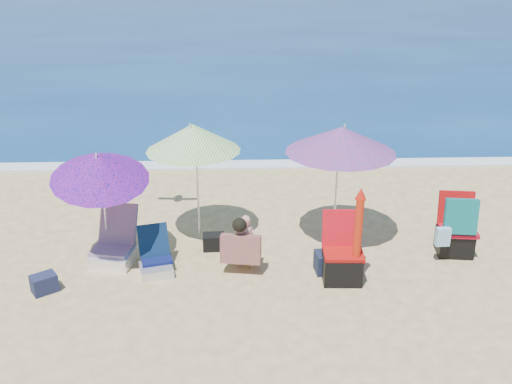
{
  "coord_description": "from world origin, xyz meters",
  "views": [
    {
      "loc": [
        -0.57,
        -6.71,
        4.34
      ],
      "look_at": [
        -0.3,
        1.0,
        1.1
      ],
      "focal_mm": 40.8,
      "sensor_mm": 36.0,
      "label": 1
    }
  ],
  "objects_px": {
    "umbrella_blue": "(99,167)",
    "person_center": "(243,244)",
    "chair_rainbow": "(114,248)",
    "umbrella_striped": "(193,138)",
    "furled_umbrella": "(358,233)",
    "chair_navy": "(156,260)",
    "camp_chair_left": "(342,261)",
    "camp_chair_right": "(455,233)",
    "umbrella_turquoise": "(341,140)"
  },
  "relations": [
    {
      "from": "umbrella_blue",
      "to": "person_center",
      "type": "relative_size",
      "value": 2.23
    },
    {
      "from": "umbrella_blue",
      "to": "chair_rainbow",
      "type": "xyz_separation_m",
      "value": [
        0.06,
        0.11,
        -1.33
      ]
    },
    {
      "from": "umbrella_blue",
      "to": "person_center",
      "type": "xyz_separation_m",
      "value": [
        1.98,
        -0.21,
        -1.13
      ]
    },
    {
      "from": "umbrella_striped",
      "to": "furled_umbrella",
      "type": "relative_size",
      "value": 1.34
    },
    {
      "from": "chair_navy",
      "to": "camp_chair_left",
      "type": "xyz_separation_m",
      "value": [
        2.65,
        -0.31,
        0.12
      ]
    },
    {
      "from": "umbrella_striped",
      "to": "umbrella_blue",
      "type": "relative_size",
      "value": 1.03
    },
    {
      "from": "furled_umbrella",
      "to": "person_center",
      "type": "height_order",
      "value": "furled_umbrella"
    },
    {
      "from": "furled_umbrella",
      "to": "camp_chair_right",
      "type": "distance_m",
      "value": 1.91
    },
    {
      "from": "furled_umbrella",
      "to": "chair_rainbow",
      "type": "xyz_separation_m",
      "value": [
        -3.47,
        0.76,
        -0.58
      ]
    },
    {
      "from": "umbrella_blue",
      "to": "furled_umbrella",
      "type": "xyz_separation_m",
      "value": [
        3.53,
        -0.65,
        -0.75
      ]
    },
    {
      "from": "umbrella_striped",
      "to": "chair_navy",
      "type": "bearing_deg",
      "value": -117.18
    },
    {
      "from": "umbrella_turquoise",
      "to": "umbrella_blue",
      "type": "bearing_deg",
      "value": -169.52
    },
    {
      "from": "umbrella_striped",
      "to": "person_center",
      "type": "xyz_separation_m",
      "value": [
        0.74,
        -1.05,
        -1.28
      ]
    },
    {
      "from": "chair_navy",
      "to": "chair_rainbow",
      "type": "relative_size",
      "value": 0.86
    },
    {
      "from": "umbrella_striped",
      "to": "person_center",
      "type": "relative_size",
      "value": 2.29
    },
    {
      "from": "umbrella_turquoise",
      "to": "furled_umbrella",
      "type": "height_order",
      "value": "umbrella_turquoise"
    },
    {
      "from": "umbrella_turquoise",
      "to": "furled_umbrella",
      "type": "xyz_separation_m",
      "value": [
        0.06,
        -1.29,
        -0.9
      ]
    },
    {
      "from": "chair_rainbow",
      "to": "camp_chair_left",
      "type": "relative_size",
      "value": 0.89
    },
    {
      "from": "umbrella_striped",
      "to": "camp_chair_left",
      "type": "xyz_separation_m",
      "value": [
        2.12,
        -1.36,
        -1.4
      ]
    },
    {
      "from": "camp_chair_left",
      "to": "person_center",
      "type": "xyz_separation_m",
      "value": [
        -1.38,
        0.31,
        0.12
      ]
    },
    {
      "from": "camp_chair_right",
      "to": "umbrella_turquoise",
      "type": "bearing_deg",
      "value": 164.31
    },
    {
      "from": "umbrella_turquoise",
      "to": "camp_chair_right",
      "type": "xyz_separation_m",
      "value": [
        1.74,
        -0.49,
        -1.34
      ]
    },
    {
      "from": "chair_navy",
      "to": "umbrella_turquoise",
      "type": "bearing_deg",
      "value": 16.97
    },
    {
      "from": "camp_chair_right",
      "to": "camp_chair_left",
      "type": "bearing_deg",
      "value": -160.13
    },
    {
      "from": "umbrella_blue",
      "to": "furled_umbrella",
      "type": "relative_size",
      "value": 1.31
    },
    {
      "from": "chair_navy",
      "to": "umbrella_blue",
      "type": "bearing_deg",
      "value": 164.17
    },
    {
      "from": "chair_rainbow",
      "to": "camp_chair_left",
      "type": "bearing_deg",
      "value": -10.73
    },
    {
      "from": "umbrella_blue",
      "to": "furled_umbrella",
      "type": "bearing_deg",
      "value": -10.44
    },
    {
      "from": "umbrella_striped",
      "to": "person_center",
      "type": "bearing_deg",
      "value": -54.84
    },
    {
      "from": "umbrella_blue",
      "to": "person_center",
      "type": "distance_m",
      "value": 2.29
    },
    {
      "from": "furled_umbrella",
      "to": "person_center",
      "type": "relative_size",
      "value": 1.7
    },
    {
      "from": "umbrella_turquoise",
      "to": "chair_rainbow",
      "type": "relative_size",
      "value": 2.6
    },
    {
      "from": "chair_navy",
      "to": "camp_chair_right",
      "type": "bearing_deg",
      "value": 4.5
    },
    {
      "from": "umbrella_blue",
      "to": "person_center",
      "type": "bearing_deg",
      "value": -5.94
    },
    {
      "from": "camp_chair_right",
      "to": "chair_rainbow",
      "type": "bearing_deg",
      "value": -179.53
    },
    {
      "from": "umbrella_turquoise",
      "to": "umbrella_blue",
      "type": "relative_size",
      "value": 1.17
    },
    {
      "from": "chair_navy",
      "to": "person_center",
      "type": "height_order",
      "value": "person_center"
    },
    {
      "from": "umbrella_blue",
      "to": "chair_rainbow",
      "type": "relative_size",
      "value": 2.21
    },
    {
      "from": "camp_chair_left",
      "to": "chair_rainbow",
      "type": "bearing_deg",
      "value": 169.27
    },
    {
      "from": "camp_chair_right",
      "to": "person_center",
      "type": "xyz_separation_m",
      "value": [
        -3.22,
        -0.36,
        0.06
      ]
    },
    {
      "from": "umbrella_striped",
      "to": "person_center",
      "type": "distance_m",
      "value": 1.81
    },
    {
      "from": "umbrella_turquoise",
      "to": "chair_rainbow",
      "type": "bearing_deg",
      "value": -171.15
    },
    {
      "from": "person_center",
      "to": "chair_rainbow",
      "type": "bearing_deg",
      "value": 170.62
    },
    {
      "from": "furled_umbrella",
      "to": "person_center",
      "type": "distance_m",
      "value": 1.65
    },
    {
      "from": "chair_rainbow",
      "to": "camp_chair_right",
      "type": "distance_m",
      "value": 5.15
    },
    {
      "from": "furled_umbrella",
      "to": "camp_chair_right",
      "type": "xyz_separation_m",
      "value": [
        1.68,
        0.8,
        -0.44
      ]
    },
    {
      "from": "chair_navy",
      "to": "furled_umbrella",
      "type": "bearing_deg",
      "value": -9.05
    },
    {
      "from": "furled_umbrella",
      "to": "camp_chair_left",
      "type": "relative_size",
      "value": 1.5
    },
    {
      "from": "person_center",
      "to": "furled_umbrella",
      "type": "bearing_deg",
      "value": -16.02
    },
    {
      "from": "camp_chair_left",
      "to": "umbrella_turquoise",
      "type": "bearing_deg",
      "value": 84.74
    }
  ]
}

